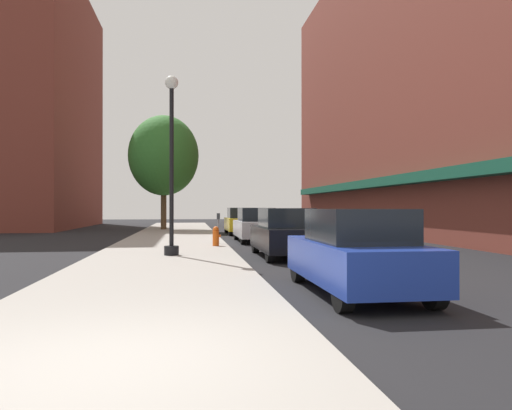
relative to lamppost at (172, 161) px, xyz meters
name	(u,v)px	position (x,y,z in m)	size (l,w,h in m)	color
ground_plane	(256,242)	(3.79, 7.04, -3.20)	(90.00, 90.00, 0.00)	black
sidewalk_slab	(173,240)	(-0.21, 8.04, -3.14)	(4.80, 50.00, 0.12)	gray
building_right_brick	(428,72)	(14.78, 11.04, 6.64)	(6.80, 40.00, 19.72)	brown
building_far_background	(46,108)	(-11.22, 26.04, 6.81)	(6.80, 18.00, 20.07)	brown
lamppost	(172,161)	(0.00, 0.00, 0.00)	(0.48, 0.48, 5.90)	black
fire_hydrant	(216,236)	(1.66, 3.57, -2.68)	(0.33, 0.26, 0.79)	#E05614
parking_meter_near	(218,224)	(1.84, 4.89, -2.25)	(0.14, 0.09, 1.31)	slate
tree_near	(164,156)	(-1.20, 18.69, 2.15)	(4.95, 4.95, 8.09)	#4C3823
car_blue	(356,253)	(3.79, -7.00, -2.39)	(1.80, 4.30, 1.66)	black
car_black	(285,233)	(3.79, -0.04, -2.39)	(1.80, 4.30, 1.66)	black
car_silver	(256,225)	(3.79, 7.15, -2.39)	(1.80, 4.30, 1.66)	black
car_yellow	(241,221)	(3.79, 13.72, -2.39)	(1.80, 4.30, 1.66)	black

